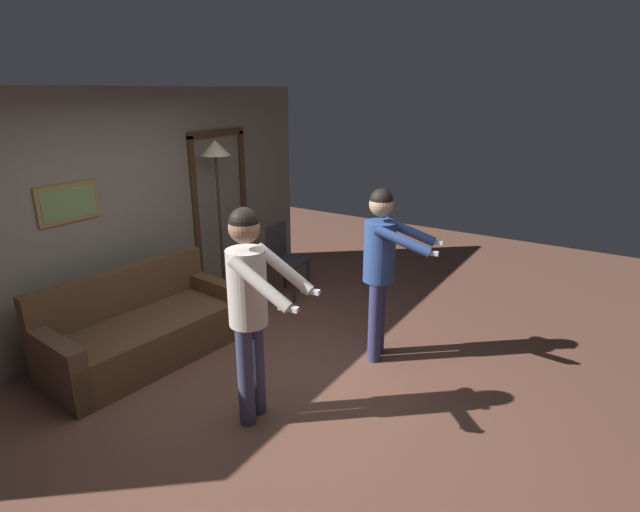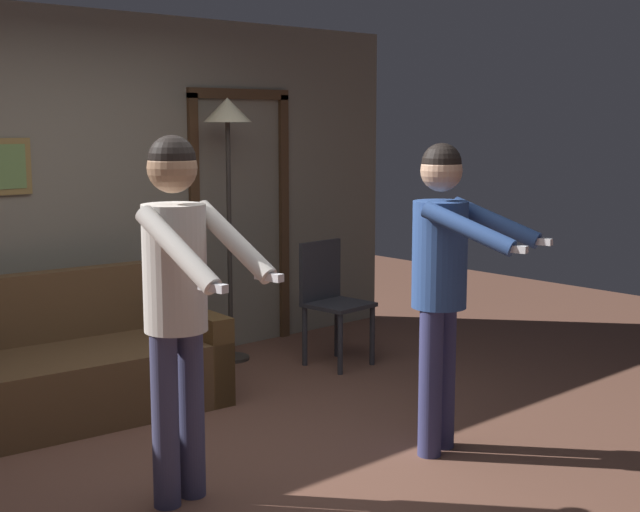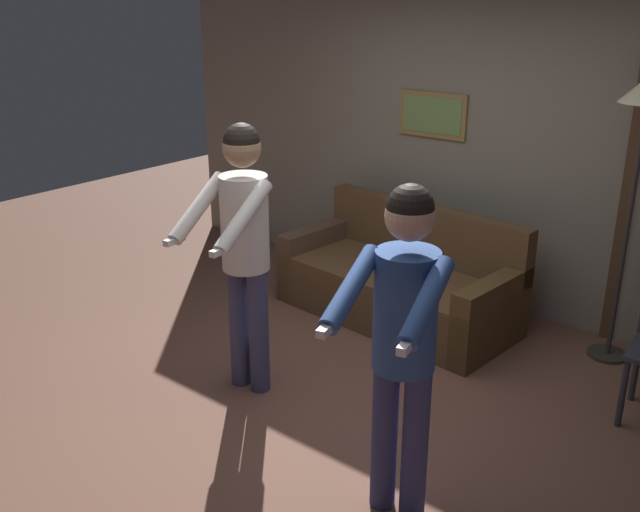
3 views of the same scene
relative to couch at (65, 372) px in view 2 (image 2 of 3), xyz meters
name	(u,v)px [view 2 (image 2 of 3)]	position (x,y,z in m)	size (l,w,h in m)	color
ground_plane	(238,469)	(0.27, -1.42, -0.28)	(12.00, 12.00, 0.00)	brown
back_wall_assembly	(50,199)	(0.29, 0.72, 1.02)	(6.40, 0.10, 2.60)	gray
couch	(65,372)	(0.00, 0.00, 0.00)	(1.97, 1.03, 0.87)	brown
torchiere_lamp	(228,138)	(1.56, 0.38, 1.42)	(0.36, 0.36, 2.00)	#332D28
person_standing_left	(178,283)	(-0.18, -1.56, 0.80)	(0.49, 0.69, 1.77)	#3F4063
person_standing_right	(443,268)	(1.25, -1.97, 0.76)	(0.54, 0.74, 1.71)	navy
dining_chair_distant	(330,295)	(2.06, -0.21, 0.25)	(0.45, 0.45, 0.93)	#2D2D33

